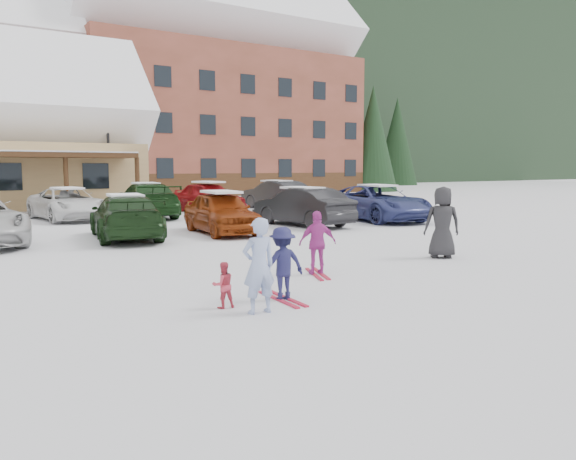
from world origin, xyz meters
TOP-DOWN VIEW (x-y plane):
  - ground at (0.00, 0.00)m, footprint 160.00×160.00m
  - alpine_hotel at (14.27, 38.00)m, footprint 31.48×14.01m
  - lamp_post at (3.15, 24.52)m, footprint 0.50×0.25m
  - conifer_1 at (30.00, 32.00)m, footprint 4.84×4.84m
  - conifer_3 at (6.00, 44.00)m, footprint 3.96×3.96m
  - conifer_4 at (34.00, 46.00)m, footprint 5.06×5.06m
  - adult_skier at (-1.65, -1.15)m, footprint 0.57×0.39m
  - toddler_red at (-1.97, -0.56)m, footprint 0.41×0.34m
  - child_navy at (-0.85, -0.59)m, footprint 0.85×0.53m
  - skis_child_navy at (-0.85, -0.59)m, footprint 0.30×1.41m
  - child_magenta at (1.01, 0.94)m, footprint 0.87×0.61m
  - skis_child_magenta at (1.01, 0.94)m, footprint 0.71×1.37m
  - bystander_dark at (4.96, 1.02)m, footprint 1.06×0.98m
  - parked_car_3 at (-0.60, 9.18)m, footprint 2.76×5.11m
  - parked_car_4 at (2.64, 8.83)m, footprint 2.15×4.42m
  - parked_car_5 at (6.45, 9.42)m, footprint 2.10×4.69m
  - parked_car_6 at (10.34, 9.42)m, footprint 3.06×5.70m
  - parked_car_10 at (-0.77, 16.88)m, footprint 2.82×5.24m
  - parked_car_11 at (2.52, 16.30)m, footprint 2.81×5.63m
  - parked_car_12 at (6.15, 17.41)m, footprint 2.58×4.80m
  - parked_car_13 at (10.31, 17.54)m, footprint 2.26×4.88m

SIDE VIEW (x-z plane):
  - ground at x=0.00m, z-range 0.00..0.00m
  - skis_child_navy at x=-0.85m, z-range 0.00..0.03m
  - skis_child_magenta at x=1.01m, z-range 0.00..0.03m
  - toddler_red at x=-1.97m, z-range 0.00..0.76m
  - child_navy at x=-0.85m, z-range 0.00..1.27m
  - child_magenta at x=1.01m, z-range 0.00..1.37m
  - parked_car_10 at x=-0.77m, z-range 0.00..1.40m
  - parked_car_3 at x=-0.60m, z-range 0.00..1.41m
  - parked_car_4 at x=2.64m, z-range 0.00..1.45m
  - parked_car_5 at x=6.45m, z-range 0.00..1.50m
  - adult_skier at x=-1.65m, z-range 0.00..1.52m
  - parked_car_6 at x=10.34m, z-range 0.00..1.52m
  - parked_car_13 at x=10.31m, z-range 0.00..1.55m
  - parked_car_12 at x=6.15m, z-range 0.00..1.55m
  - parked_car_11 at x=2.52m, z-range 0.00..1.57m
  - bystander_dark at x=4.96m, z-range 0.00..1.82m
  - lamp_post at x=3.15m, z-range 0.41..7.15m
  - conifer_3 at x=6.00m, z-range 0.53..9.71m
  - conifer_1 at x=30.00m, z-range 0.65..11.87m
  - conifer_4 at x=34.00m, z-range 0.68..12.41m
  - alpine_hotel at x=14.27m, z-range -2.11..19.37m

